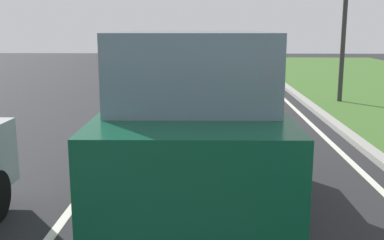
{
  "coord_description": "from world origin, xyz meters",
  "views": [
    {
      "loc": [
        1.06,
        3.32,
        2.34
      ],
      "look_at": [
        0.88,
        8.94,
        1.2
      ],
      "focal_mm": 43.38,
      "sensor_mm": 36.0,
      "label": 1
    }
  ],
  "objects": [
    {
      "name": "ground_plane",
      "position": [
        0.0,
        14.0,
        0.0
      ],
      "size": [
        60.0,
        60.0,
        0.0
      ],
      "primitive_type": "plane",
      "color": "#262628"
    },
    {
      "name": "traffic_light_near_right",
      "position": [
        5.18,
        17.53,
        3.04
      ],
      "size": [
        0.32,
        0.5,
        4.38
      ],
      "color": "#2D2D2D",
      "rests_on": "ground"
    },
    {
      "name": "lane_line_center",
      "position": [
        -0.7,
        14.0,
        0.0
      ],
      "size": [
        0.12,
        32.0,
        0.01
      ],
      "primitive_type": "cube",
      "color": "silver",
      "rests_on": "ground"
    },
    {
      "name": "car_suv_ahead",
      "position": [
        0.89,
        8.99,
        1.17
      ],
      "size": [
        2.04,
        4.53,
        2.28
      ],
      "rotation": [
        0.0,
        0.0,
        0.02
      ],
      "color": "#0C472D",
      "rests_on": "ground"
    },
    {
      "name": "curb_right",
      "position": [
        4.1,
        14.0,
        0.06
      ],
      "size": [
        0.24,
        48.0,
        0.12
      ],
      "primitive_type": "cube",
      "color": "#9E9B93",
      "rests_on": "ground"
    },
    {
      "name": "lane_line_right_edge",
      "position": [
        3.6,
        14.0,
        0.0
      ],
      "size": [
        0.12,
        32.0,
        0.01
      ],
      "primitive_type": "cube",
      "color": "silver",
      "rests_on": "ground"
    }
  ]
}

